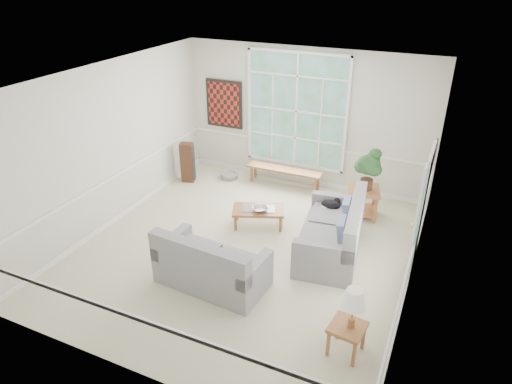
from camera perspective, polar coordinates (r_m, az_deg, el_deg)
floor at (r=8.11m, az=-1.24°, el=-7.11°), size 5.50×6.00×0.01m
ceiling at (r=6.88m, az=-1.49°, el=14.06°), size 5.50×6.00×0.02m
wall_back at (r=9.97m, az=6.21°, el=9.11°), size 5.50×0.02×3.00m
wall_front at (r=5.20m, az=-16.00°, el=-10.04°), size 5.50×0.02×3.00m
wall_left at (r=8.83m, az=-17.75°, el=5.55°), size 0.02×6.00×3.00m
wall_right at (r=6.76m, az=20.17°, el=-1.52°), size 0.02×6.00×3.00m
window_back at (r=9.95m, az=5.07°, el=10.04°), size 2.30×0.08×2.40m
entry_door at (r=7.50m, az=19.83°, el=-2.48°), size 0.08×0.90×2.10m
door_sidelight at (r=6.90m, az=19.36°, el=-4.12°), size 0.08×0.26×1.90m
wall_art at (r=10.64m, az=-4.02°, el=10.92°), size 0.90×0.06×1.10m
wall_frame_near at (r=8.34m, az=21.25°, el=4.11°), size 0.04×0.26×0.32m
wall_frame_far at (r=8.72m, az=21.49°, el=5.02°), size 0.04×0.26×0.32m
loveseat_right at (r=7.84m, az=9.37°, el=-4.42°), size 1.20×1.97×1.00m
loveseat_front at (r=7.10m, az=-5.52°, el=-8.30°), size 1.74×1.00×0.91m
coffee_table at (r=8.68m, az=0.31°, el=-3.16°), size 1.10×0.85×0.36m
pewter_bowl at (r=8.51m, az=0.51°, el=-2.08°), size 0.50×0.50×0.09m
window_bench at (r=10.24m, az=3.53°, el=1.88°), size 1.71×0.35×0.40m
end_table at (r=9.17m, az=13.13°, el=-1.26°), size 0.74×0.74×0.61m
houseplant at (r=8.86m, az=13.83°, el=2.78°), size 0.63×0.63×0.83m
side_table at (r=6.24m, az=11.21°, el=-17.55°), size 0.48×0.48×0.44m
table_lamp at (r=5.90m, az=12.04°, el=-14.03°), size 0.41×0.41×0.57m
pet_bed at (r=10.63m, az=-3.36°, el=2.06°), size 0.53×0.53×0.12m
floor_speaker at (r=10.44m, az=-8.56°, el=3.68°), size 0.34×0.30×0.91m
cat at (r=8.36m, az=9.34°, el=-1.51°), size 0.41×0.34×0.17m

